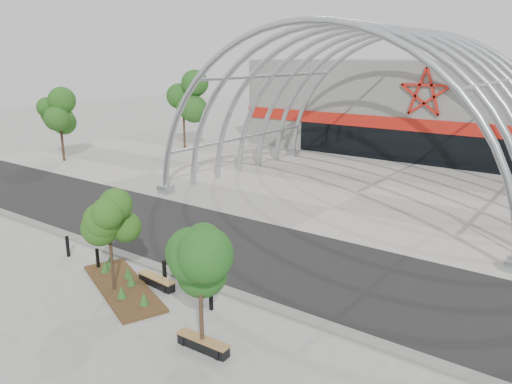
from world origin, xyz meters
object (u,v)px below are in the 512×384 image
at_px(street_tree_1, 200,265).
at_px(bench_0, 157,282).
at_px(bench_1, 203,344).
at_px(bollard_2, 164,273).
at_px(street_tree_0, 109,224).

height_order(street_tree_1, bench_0, street_tree_1).
xyz_separation_m(bench_1, bollard_2, (-4.11, 2.39, 0.30)).
bearing_deg(bench_1, bench_0, 153.63).
distance_m(street_tree_0, bench_0, 2.90).
height_order(bench_0, bollard_2, bollard_2).
distance_m(bench_1, bollard_2, 4.77).
relative_size(bench_1, bollard_2, 1.85).
relative_size(street_tree_1, bench_0, 2.05).
distance_m(street_tree_1, bench_0, 5.34).
height_order(street_tree_0, bench_0, street_tree_0).
bearing_deg(street_tree_1, bench_1, -6.60).
bearing_deg(street_tree_0, bollard_2, 53.79).
distance_m(street_tree_0, street_tree_1, 5.26).
bearing_deg(bench_0, bollard_2, 63.34).
bearing_deg(bench_1, street_tree_1, 173.40).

